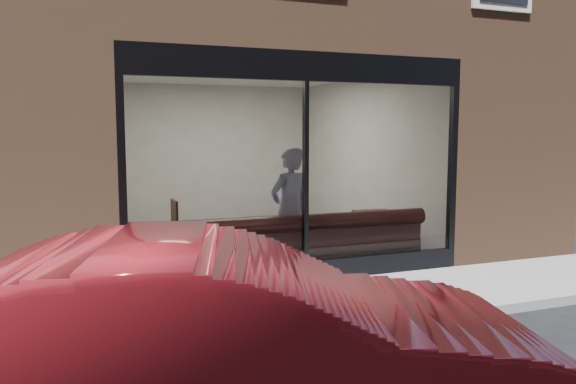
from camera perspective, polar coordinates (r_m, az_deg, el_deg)
name	(u,v)px	position (r m, az deg, el deg)	size (l,w,h in m)	color
ground	(378,329)	(6.29, 9.15, -13.61)	(120.00, 120.00, 0.00)	black
sidewalk_near	(338,302)	(7.12, 5.06, -11.11)	(40.00, 2.00, 0.01)	gray
kerb_near	(381,325)	(6.23, 9.39, -13.23)	(40.00, 0.10, 0.12)	gray
host_building_pier_left	(36,155)	(13.14, -24.19, 3.41)	(2.50, 12.00, 3.20)	brown
host_building_pier_right	(351,151)	(14.75, 6.38, 4.17)	(2.50, 12.00, 3.20)	brown
host_building_backfill	(186,149)	(16.39, -10.35, 4.31)	(5.00, 6.00, 3.20)	brown
cafe_floor	(246,242)	(10.75, -4.31, -5.07)	(6.00, 6.00, 0.00)	#2D2D30
cafe_ceiling	(244,73)	(10.59, -4.46, 11.99)	(6.00, 6.00, 0.00)	white
cafe_wall_back	(209,153)	(13.45, -8.00, 3.95)	(5.00, 5.00, 0.00)	beige
cafe_wall_left	(106,162)	(10.14, -18.03, 2.96)	(6.00, 6.00, 0.00)	beige
cafe_wall_right	(363,157)	(11.51, 7.62, 3.57)	(6.00, 6.00, 0.00)	beige
storefront_kick	(305,271)	(8.00, 1.76, -8.06)	(5.00, 0.10, 0.30)	black
storefront_header	(306,66)	(7.80, 1.83, 12.67)	(5.00, 0.10, 0.40)	black
storefront_mullion	(306,173)	(7.78, 1.79, 1.99)	(0.06, 0.10, 2.50)	black
storefront_glass	(306,173)	(7.75, 1.88, 1.97)	(4.80, 4.80, 0.00)	white
banquette	(295,260)	(8.35, 0.70, -6.92)	(4.00, 0.55, 0.45)	#391614
person	(289,210)	(8.39, 0.15, -1.85)	(0.69, 0.45, 1.89)	#9DA9CF
cafe_table_left	(156,228)	(8.30, -13.24, -3.55)	(0.57, 0.57, 0.04)	black
cafe_table_right	(376,213)	(9.61, 8.89, -2.12)	(0.63, 0.63, 0.04)	black
cafe_chair_left	(164,242)	(9.84, -12.49, -4.96)	(0.47, 0.47, 0.05)	black
cafe_chair_right	(294,238)	(9.89, 0.60, -4.74)	(0.47, 0.47, 0.04)	black
wall_poster	(112,165)	(9.19, -17.48, 2.66)	(0.02, 0.58, 0.77)	white
parked_car	(218,354)	(3.70, -7.14, -16.04)	(1.54, 4.43, 1.46)	#B01B25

